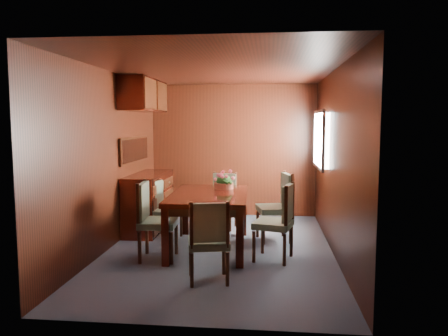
# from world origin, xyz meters

# --- Properties ---
(ground) EXTENTS (4.50, 4.50, 0.00)m
(ground) POSITION_xyz_m (0.00, 0.00, 0.00)
(ground) COLOR #3F4856
(ground) RESTS_ON ground
(room_shell) EXTENTS (3.06, 4.52, 2.41)m
(room_shell) POSITION_xyz_m (-0.10, 0.33, 1.63)
(room_shell) COLOR black
(room_shell) RESTS_ON ground
(sideboard) EXTENTS (0.48, 1.40, 0.90)m
(sideboard) POSITION_xyz_m (-1.25, 1.00, 0.45)
(sideboard) COLOR black
(sideboard) RESTS_ON ground
(dining_table) EXTENTS (1.07, 1.66, 0.76)m
(dining_table) POSITION_xyz_m (-0.15, 0.04, 0.66)
(dining_table) COLOR black
(dining_table) RESTS_ON ground
(chair_left_near) EXTENTS (0.47, 0.49, 0.99)m
(chair_left_near) POSITION_xyz_m (-0.79, -0.48, 0.55)
(chair_left_near) COLOR black
(chair_left_near) RESTS_ON ground
(chair_left_far) EXTENTS (0.49, 0.50, 0.86)m
(chair_left_far) POSITION_xyz_m (-0.93, 0.52, 0.48)
(chair_left_far) COLOR black
(chair_left_far) RESTS_ON ground
(chair_right_near) EXTENTS (0.54, 0.56, 0.97)m
(chair_right_near) POSITION_xyz_m (0.78, -0.36, 0.54)
(chair_right_near) COLOR black
(chair_right_near) RESTS_ON ground
(chair_right_far) EXTENTS (0.55, 0.56, 1.00)m
(chair_right_far) POSITION_xyz_m (0.80, 0.56, 0.55)
(chair_right_far) COLOR black
(chair_right_far) RESTS_ON ground
(chair_head) EXTENTS (0.50, 0.49, 0.90)m
(chair_head) POSITION_xyz_m (0.03, -1.24, 0.50)
(chair_head) COLOR black
(chair_head) RESTS_ON ground
(chair_foot) EXTENTS (0.49, 0.47, 0.89)m
(chair_foot) POSITION_xyz_m (-0.09, 1.27, 0.50)
(chair_foot) COLOR black
(chair_foot) RESTS_ON ground
(flower_centerpiece) EXTENTS (0.30, 0.30, 0.30)m
(flower_centerpiece) POSITION_xyz_m (0.01, 0.45, 0.91)
(flower_centerpiece) COLOR #A34B32
(flower_centerpiece) RESTS_ON dining_table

